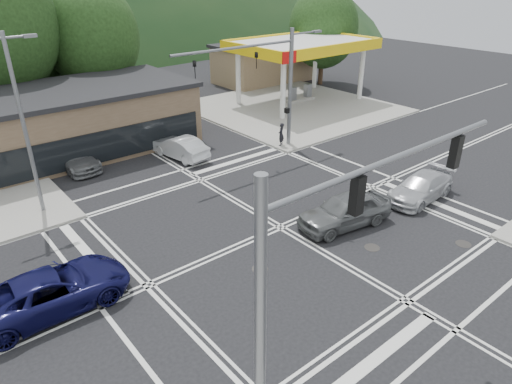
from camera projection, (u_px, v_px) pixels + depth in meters
ground at (281, 227)px, 22.41m from camera, size 120.00×120.00×0.00m
sidewalk_ne at (292, 107)px, 41.31m from camera, size 16.00×16.00×0.15m
gas_station_canopy at (302, 47)px, 40.94m from camera, size 12.32×8.34×5.75m
convenience_store at (263, 64)px, 50.28m from camera, size 10.00×6.00×3.80m
commercial_row at (6, 135)px, 28.73m from camera, size 24.00×8.00×4.00m
tree_n_c at (91, 36)px, 36.72m from camera, size 7.60×7.60×10.87m
tree_n_e at (36, 26)px, 37.49m from camera, size 8.40×8.40×11.98m
tree_ne at (323, 28)px, 47.36m from camera, size 7.20×7.20×9.99m
streetlight_nw at (24, 118)px, 21.59m from camera, size 2.50×0.25×9.00m
signal_mast_ne at (277, 76)px, 29.80m from camera, size 11.65×0.30×8.00m
signal_mast_sw at (319, 265)px, 10.82m from camera, size 9.14×0.28×8.00m
car_blue_west at (53, 290)px, 16.81m from camera, size 5.65×2.69×1.56m
car_grey_center at (345, 210)px, 22.24m from camera, size 5.12×2.75×1.65m
car_silver_east at (421, 187)px, 24.90m from camera, size 4.83×2.19×1.37m
car_queue_a at (180, 147)px, 30.34m from camera, size 2.22×4.62×1.46m
car_queue_b at (131, 120)px, 35.87m from camera, size 2.32×4.30×1.39m
car_northbound at (73, 158)px, 28.75m from camera, size 2.29×4.92×1.39m
pedestrian at (281, 134)px, 31.96m from camera, size 0.71×0.65×1.62m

